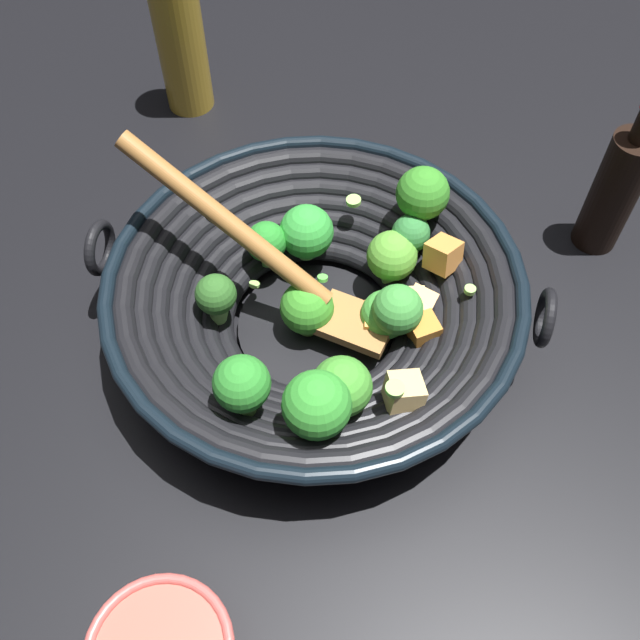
% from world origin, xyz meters
% --- Properties ---
extents(ground_plane, '(4.00, 4.00, 0.00)m').
position_xyz_m(ground_plane, '(0.00, 0.00, 0.00)').
color(ground_plane, black).
extents(wok, '(0.39, 0.39, 0.19)m').
position_xyz_m(wok, '(0.00, 0.00, 0.06)').
color(wok, black).
rests_on(wok, ground).
extents(soy_sauce_bottle, '(0.05, 0.05, 0.19)m').
position_xyz_m(soy_sauce_bottle, '(0.06, 0.32, 0.08)').
color(soy_sauce_bottle, black).
rests_on(soy_sauce_bottle, ground).
extents(cooking_oil_bottle, '(0.06, 0.06, 0.26)m').
position_xyz_m(cooking_oil_bottle, '(-0.38, 0.05, 0.11)').
color(cooking_oil_bottle, gold).
rests_on(cooking_oil_bottle, ground).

